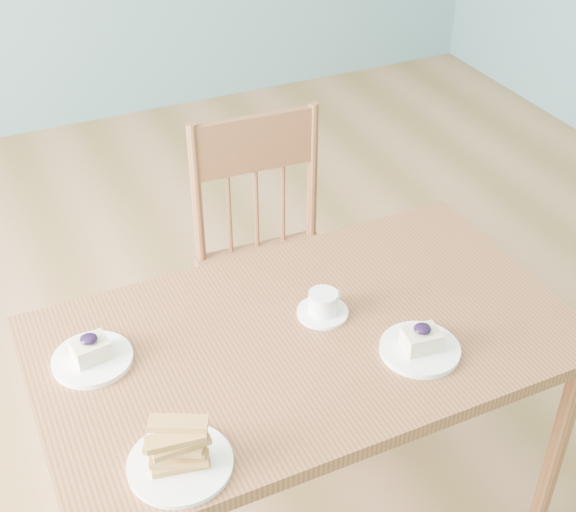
# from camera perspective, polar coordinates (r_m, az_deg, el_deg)

# --- Properties ---
(room) EXTENTS (5.01, 5.01, 2.71)m
(room) POSITION_cam_1_polar(r_m,az_deg,el_deg) (1.65, -7.41, 15.72)
(room) COLOR #9E6D49
(room) RESTS_ON ground
(dining_table) EXTENTS (1.25, 0.72, 0.67)m
(dining_table) POSITION_cam_1_polar(r_m,az_deg,el_deg) (1.92, 1.26, -7.06)
(dining_table) COLOR brown
(dining_table) RESTS_ON ground
(dining_chair) EXTENTS (0.43, 0.41, 0.90)m
(dining_chair) POSITION_cam_1_polar(r_m,az_deg,el_deg) (2.45, -1.12, -0.53)
(dining_chair) COLOR brown
(dining_chair) RESTS_ON ground
(cheesecake_plate_near) EXTENTS (0.18, 0.18, 0.08)m
(cheesecake_plate_near) POSITION_cam_1_polar(r_m,az_deg,el_deg) (1.84, 9.40, -6.27)
(cheesecake_plate_near) COLOR white
(cheesecake_plate_near) RESTS_ON dining_table
(cheesecake_plate_far) EXTENTS (0.18, 0.18, 0.08)m
(cheesecake_plate_far) POSITION_cam_1_polar(r_m,az_deg,el_deg) (1.85, -13.78, -6.86)
(cheesecake_plate_far) COLOR white
(cheesecake_plate_far) RESTS_ON dining_table
(coffee_cup) EXTENTS (0.12, 0.12, 0.06)m
(coffee_cup) POSITION_cam_1_polar(r_m,az_deg,el_deg) (1.92, 2.52, -3.51)
(coffee_cup) COLOR white
(coffee_cup) RESTS_ON dining_table
(biscotti_plate) EXTENTS (0.21, 0.21, 0.11)m
(biscotti_plate) POSITION_cam_1_polar(r_m,az_deg,el_deg) (1.59, -7.76, -13.71)
(biscotti_plate) COLOR white
(biscotti_plate) RESTS_ON dining_table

